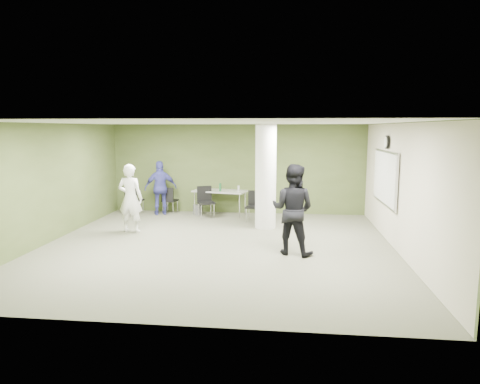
# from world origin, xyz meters

# --- Properties ---
(floor) EXTENTS (8.00, 8.00, 0.00)m
(floor) POSITION_xyz_m (0.00, 0.00, 0.00)
(floor) COLOR #595B47
(floor) RESTS_ON ground
(ceiling) EXTENTS (8.00, 8.00, 0.00)m
(ceiling) POSITION_xyz_m (0.00, 0.00, 2.80)
(ceiling) COLOR white
(ceiling) RESTS_ON wall_back
(wall_back) EXTENTS (8.00, 2.80, 0.02)m
(wall_back) POSITION_xyz_m (0.00, 4.00, 1.40)
(wall_back) COLOR #445327
(wall_back) RESTS_ON floor
(wall_left) EXTENTS (0.02, 8.00, 2.80)m
(wall_left) POSITION_xyz_m (-4.00, 0.00, 1.40)
(wall_left) COLOR #445327
(wall_left) RESTS_ON floor
(wall_right_cream) EXTENTS (0.02, 8.00, 2.80)m
(wall_right_cream) POSITION_xyz_m (4.00, 0.00, 1.40)
(wall_right_cream) COLOR #C0B89F
(wall_right_cream) RESTS_ON floor
(column) EXTENTS (0.56, 0.56, 2.80)m
(column) POSITION_xyz_m (1.00, 2.00, 1.40)
(column) COLOR silver
(column) RESTS_ON floor
(whiteboard) EXTENTS (0.05, 2.30, 1.30)m
(whiteboard) POSITION_xyz_m (3.92, 1.20, 1.50)
(whiteboard) COLOR silver
(whiteboard) RESTS_ON wall_right_cream
(wall_clock) EXTENTS (0.06, 0.32, 0.32)m
(wall_clock) POSITION_xyz_m (3.92, 1.20, 2.35)
(wall_clock) COLOR black
(wall_clock) RESTS_ON wall_right_cream
(folding_table) EXTENTS (1.74, 1.02, 1.02)m
(folding_table) POSITION_xyz_m (-0.48, 3.54, 0.72)
(folding_table) COLOR #9C9C97
(folding_table) RESTS_ON floor
(wastebasket) EXTENTS (0.27, 0.27, 0.31)m
(wastebasket) POSITION_xyz_m (-1.20, 3.52, 0.16)
(wastebasket) COLOR #4C4C4C
(wastebasket) RESTS_ON floor
(chair_back_left) EXTENTS (0.53, 0.53, 0.91)m
(chair_back_left) POSITION_xyz_m (-3.19, 3.29, 0.53)
(chair_back_left) COLOR black
(chair_back_left) RESTS_ON floor
(chair_back_right) EXTENTS (0.48, 0.48, 0.85)m
(chair_back_right) POSITION_xyz_m (-2.12, 3.57, 0.49)
(chair_back_right) COLOR black
(chair_back_right) RESTS_ON floor
(chair_table_left) EXTENTS (0.62, 0.62, 0.94)m
(chair_table_left) POSITION_xyz_m (-0.88, 3.16, 0.55)
(chair_table_left) COLOR black
(chair_table_left) RESTS_ON floor
(chair_table_right) EXTENTS (0.49, 0.49, 0.88)m
(chair_table_right) POSITION_xyz_m (0.64, 2.79, 0.51)
(chair_table_right) COLOR black
(chair_table_right) RESTS_ON floor
(woman_white) EXTENTS (0.68, 0.47, 1.77)m
(woman_white) POSITION_xyz_m (-2.45, 1.13, 0.89)
(woman_white) COLOR white
(woman_white) RESTS_ON floor
(man_black) EXTENTS (1.13, 1.00, 1.94)m
(man_black) POSITION_xyz_m (1.70, -0.39, 0.97)
(man_black) COLOR black
(man_black) RESTS_ON floor
(man_blue) EXTENTS (1.07, 0.75, 1.68)m
(man_blue) POSITION_xyz_m (-2.33, 3.40, 0.84)
(man_blue) COLOR #3B3D94
(man_blue) RESTS_ON floor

